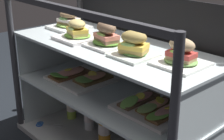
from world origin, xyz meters
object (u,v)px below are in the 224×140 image
object	(u,v)px
juice_bottle_near_post	(89,116)
open_sandwich_tray_near_right_corner	(154,107)
plated_roll_sandwich_near_right_corner	(134,46)
plated_roll_sandwich_near_left_corner	(77,33)
kitchen_scissors	(43,124)
plated_roll_sandwich_center	(69,23)
open_sandwich_tray_left_of_center	(80,77)
juice_bottle_tucked_behind	(71,105)
plated_roll_sandwich_far_right	(106,37)
juice_bottle_back_center	(104,127)
plated_roll_sandwich_mid_left	(181,56)

from	to	relation	value
juice_bottle_near_post	open_sandwich_tray_near_right_corner	bearing A→B (deg)	-1.62
juice_bottle_near_post	plated_roll_sandwich_near_right_corner	bearing A→B (deg)	-10.77
plated_roll_sandwich_near_left_corner	kitchen_scissors	size ratio (longest dim) A/B	1.26
plated_roll_sandwich_center	open_sandwich_tray_left_of_center	size ratio (longest dim) A/B	0.61
plated_roll_sandwich_near_left_corner	open_sandwich_tray_left_of_center	distance (m)	0.31
plated_roll_sandwich_center	juice_bottle_tucked_behind	size ratio (longest dim) A/B	0.90
kitchen_scissors	plated_roll_sandwich_near_right_corner	bearing A→B (deg)	8.77
plated_roll_sandwich_near_right_corner	kitchen_scissors	distance (m)	0.96
plated_roll_sandwich_far_right	plated_roll_sandwich_near_right_corner	world-z (taller)	plated_roll_sandwich_far_right
open_sandwich_tray_near_right_corner	juice_bottle_near_post	world-z (taller)	open_sandwich_tray_near_right_corner
plated_roll_sandwich_near_left_corner	juice_bottle_near_post	world-z (taller)	plated_roll_sandwich_near_left_corner
juice_bottle_back_center	kitchen_scissors	distance (m)	0.46
plated_roll_sandwich_center	juice_bottle_back_center	xyz separation A→B (m)	(0.36, -0.04, -0.55)
plated_roll_sandwich_far_right	plated_roll_sandwich_mid_left	size ratio (longest dim) A/B	0.90
plated_roll_sandwich_center	kitchen_scissors	xyz separation A→B (m)	(-0.06, -0.20, -0.64)
open_sandwich_tray_left_of_center	juice_bottle_back_center	distance (m)	0.33
open_sandwich_tray_left_of_center	juice_bottle_back_center	size ratio (longest dim) A/B	1.47
plated_roll_sandwich_near_right_corner	juice_bottle_tucked_behind	xyz separation A→B (m)	(-0.64, 0.09, -0.57)
open_sandwich_tray_left_of_center	juice_bottle_tucked_behind	size ratio (longest dim) A/B	1.46
plated_roll_sandwich_far_right	juice_bottle_back_center	distance (m)	0.56
plated_roll_sandwich_near_left_corner	open_sandwich_tray_near_right_corner	xyz separation A→B (m)	(0.48, 0.08, -0.29)
juice_bottle_back_center	kitchen_scissors	xyz separation A→B (m)	(-0.42, -0.16, -0.10)
plated_roll_sandwich_mid_left	juice_bottle_near_post	world-z (taller)	plated_roll_sandwich_mid_left
open_sandwich_tray_near_right_corner	juice_bottle_back_center	size ratio (longest dim) A/B	1.47
plated_roll_sandwich_near_right_corner	juice_bottle_near_post	bearing A→B (deg)	169.23
plated_roll_sandwich_center	plated_roll_sandwich_near_right_corner	size ratio (longest dim) A/B	1.14
open_sandwich_tray_near_right_corner	plated_roll_sandwich_near_right_corner	bearing A→B (deg)	-137.18
plated_roll_sandwich_mid_left	kitchen_scissors	distance (m)	1.12
open_sandwich_tray_near_right_corner	juice_bottle_tucked_behind	distance (m)	0.76
plated_roll_sandwich_center	plated_roll_sandwich_near_left_corner	size ratio (longest dim) A/B	1.02
plated_roll_sandwich_far_right	juice_bottle_near_post	size ratio (longest dim) A/B	0.84
plated_roll_sandwich_far_right	plated_roll_sandwich_near_left_corner	bearing A→B (deg)	-171.40
open_sandwich_tray_near_right_corner	juice_bottle_back_center	world-z (taller)	open_sandwich_tray_near_right_corner
juice_bottle_near_post	open_sandwich_tray_left_of_center	bearing A→B (deg)	-119.62
open_sandwich_tray_left_of_center	juice_bottle_tucked_behind	bearing A→B (deg)	165.41
open_sandwich_tray_left_of_center	juice_bottle_near_post	world-z (taller)	open_sandwich_tray_left_of_center
plated_roll_sandwich_center	plated_roll_sandwich_mid_left	xyz separation A→B (m)	(0.84, -0.02, 0.00)
plated_roll_sandwich_near_left_corner	open_sandwich_tray_near_right_corner	distance (m)	0.57
plated_roll_sandwich_near_right_corner	plated_roll_sandwich_mid_left	xyz separation A→B (m)	(0.21, 0.07, -0.01)
plated_roll_sandwich_mid_left	open_sandwich_tray_left_of_center	distance (m)	0.75
open_sandwich_tray_near_right_corner	plated_roll_sandwich_near_left_corner	bearing A→B (deg)	-170.04
plated_roll_sandwich_center	plated_roll_sandwich_far_right	world-z (taller)	plated_roll_sandwich_far_right
plated_roll_sandwich_near_right_corner	juice_bottle_near_post	distance (m)	0.73
plated_roll_sandwich_near_right_corner	juice_bottle_near_post	xyz separation A→B (m)	(-0.45, 0.09, -0.57)
plated_roll_sandwich_near_left_corner	kitchen_scissors	bearing A→B (deg)	-161.84
plated_roll_sandwich_near_left_corner	plated_roll_sandwich_near_right_corner	xyz separation A→B (m)	(0.41, 0.01, 0.01)
open_sandwich_tray_near_right_corner	kitchen_scissors	bearing A→B (deg)	-166.96
juice_bottle_near_post	kitchen_scissors	world-z (taller)	juice_bottle_near_post
plated_roll_sandwich_mid_left	open_sandwich_tray_left_of_center	size ratio (longest dim) A/B	0.60
plated_roll_sandwich_center	kitchen_scissors	bearing A→B (deg)	-105.62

